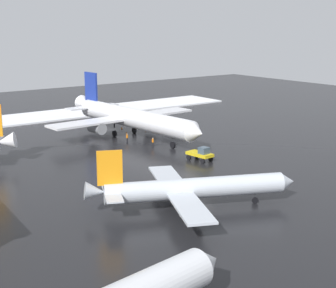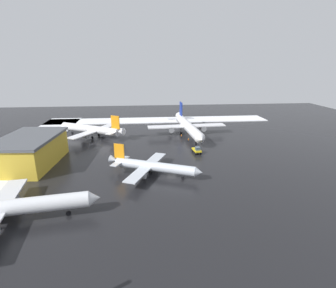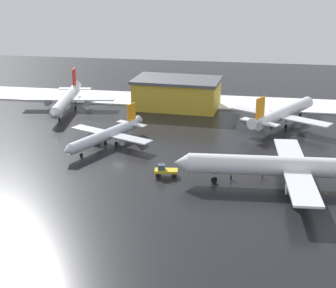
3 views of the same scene
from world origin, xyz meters
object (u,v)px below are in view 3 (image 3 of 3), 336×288
ground_crew_mid_apron (231,175)px  traffic_cone_wingtip_side (326,193)px  airplane_foreground_jet (283,113)px  traffic_cone_near_nose (305,199)px  airplane_far_rear (67,99)px  cargo_hangar (177,93)px  ground_crew_near_tug (262,173)px  traffic_cone_mid_line (296,186)px  pushback_tug (165,170)px  airplane_parked_starboard (283,166)px  airplane_parked_portside (106,135)px

ground_crew_mid_apron → traffic_cone_wingtip_side: size_ratio=3.11×
airplane_foreground_jet → traffic_cone_near_nose: (-2.12, 46.25, -3.00)m
airplane_foreground_jet → traffic_cone_wingtip_side: size_ratio=55.00×
airplane_far_rear → cargo_hangar: (-31.15, -7.95, 1.18)m
ground_crew_near_tug → cargo_hangar: size_ratio=0.07×
traffic_cone_mid_line → cargo_hangar: bearing=-59.7°
airplane_far_rear → pushback_tug: 57.11m
ground_crew_mid_apron → airplane_parked_starboard: bearing=51.4°
ground_crew_near_tug → traffic_cone_near_nose: ground_crew_near_tug is taller
ground_crew_mid_apron → pushback_tug: bearing=-117.5°
airplane_far_rear → traffic_cone_near_nose: bearing=43.2°
cargo_hangar → traffic_cone_mid_line: size_ratio=47.21×
ground_crew_near_tug → traffic_cone_near_nose: 11.97m
pushback_tug → ground_crew_near_tug: 19.50m
airplane_far_rear → ground_crew_near_tug: bearing=45.3°
airplane_parked_starboard → traffic_cone_near_nose: (-3.91, 6.02, -3.71)m
pushback_tug → traffic_cone_mid_line: size_ratio=8.77×
ground_crew_near_tug → ground_crew_mid_apron: same height
airplane_far_rear → ground_crew_mid_apron: (-49.80, 43.19, -2.29)m
ground_crew_mid_apron → traffic_cone_near_nose: bearing=31.1°
airplane_foreground_jet → traffic_cone_mid_line: size_ratio=55.00×
airplane_parked_starboard → cargo_hangar: 59.73m
airplane_far_rear → traffic_cone_wingtip_side: 82.52m
airplane_far_rear → traffic_cone_wingtip_side: (-67.59, 47.25, -2.99)m
ground_crew_mid_apron → airplane_far_rear: bearing=-161.2°
airplane_foreground_jet → traffic_cone_near_nose: airplane_foreground_jet is taller
cargo_hangar → traffic_cone_near_nose: cargo_hangar is taller
airplane_foreground_jet → traffic_cone_wingtip_side: (-6.28, 42.87, -3.00)m
airplane_foreground_jet → pushback_tug: airplane_foreground_jet is taller
airplane_far_rear → cargo_hangar: 32.17m
airplane_far_rear → cargo_hangar: size_ratio=1.28×
pushback_tug → ground_crew_near_tug: bearing=-179.4°
cargo_hangar → airplane_parked_portside: bearing=76.5°
airplane_parked_starboard → traffic_cone_near_nose: 8.08m
airplane_foreground_jet → airplane_far_rear: size_ratio=0.91×
airplane_parked_starboard → traffic_cone_wingtip_side: airplane_parked_starboard is taller
ground_crew_near_tug → traffic_cone_wingtip_side: bearing=-37.2°
airplane_foreground_jet → ground_crew_near_tug: size_ratio=17.69×
traffic_cone_mid_line → airplane_parked_starboard: bearing=-10.2°
airplane_parked_portside → airplane_far_rear: size_ratio=0.77×
traffic_cone_near_nose → airplane_foreground_jet: bearing=-87.4°
airplane_parked_portside → airplane_foreground_jet: airplane_foreground_jet is taller
pushback_tug → cargo_hangar: cargo_hangar is taller
airplane_parked_starboard → cargo_hangar: bearing=-65.4°
cargo_hangar → ground_crew_mid_apron: bearing=113.9°
airplane_parked_starboard → ground_crew_mid_apron: airplane_parked_starboard is taller
traffic_cone_near_nose → ground_crew_mid_apron: bearing=-28.6°
airplane_parked_starboard → traffic_cone_wingtip_side: 9.27m
airplane_parked_starboard → pushback_tug: bearing=-5.8°
pushback_tug → traffic_cone_mid_line: pushback_tug is taller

